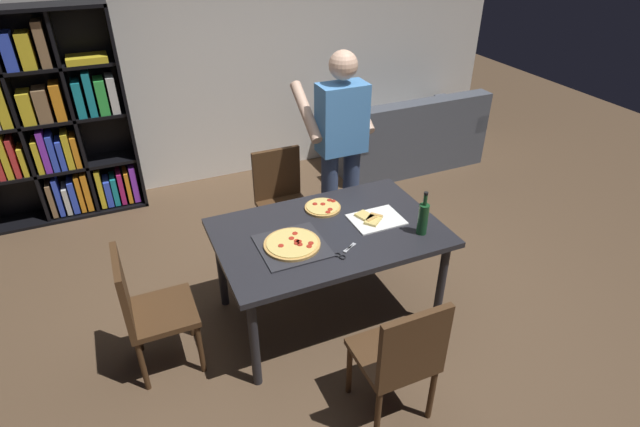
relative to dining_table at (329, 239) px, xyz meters
name	(u,v)px	position (x,y,z in m)	size (l,w,h in m)	color
ground_plane	(328,312)	(0.00, 0.00, -0.68)	(12.00, 12.00, 0.00)	brown
back_wall	(224,48)	(0.00, 2.60, 0.72)	(6.40, 0.10, 2.80)	silver
dining_table	(329,239)	(0.00, 0.00, 0.00)	(1.54, 0.99, 0.75)	#232328
chair_near_camera	(401,355)	(0.00, -0.98, -0.16)	(0.42, 0.42, 0.90)	#472D19
chair_far_side	(281,195)	(0.00, 0.98, -0.16)	(0.42, 0.42, 0.90)	#472D19
chair_left_end	(146,306)	(-1.25, 0.00, -0.16)	(0.42, 0.42, 0.90)	#472D19
couch	(406,140)	(1.90, 1.99, -0.37)	(1.71, 0.87, 0.85)	#4C515B
bookshelf	(49,124)	(-1.74, 2.37, 0.26)	(1.40, 0.35, 1.95)	black
person_serving_pizza	(341,144)	(0.45, 0.76, 0.32)	(0.55, 0.54, 1.75)	#38476B
pepperoni_pizza_on_tray	(292,245)	(-0.30, -0.08, 0.09)	(0.43, 0.43, 0.04)	#2D2D33
pizza_slices_on_towel	(374,219)	(0.35, -0.01, 0.08)	(0.36, 0.28, 0.03)	white
wine_bottle	(423,218)	(0.56, -0.28, 0.19)	(0.07, 0.07, 0.32)	#194723
kitchen_scissors	(343,253)	(-0.03, -0.28, 0.08)	(0.19, 0.14, 0.01)	silver
second_pizza_plain	(323,207)	(0.08, 0.28, 0.09)	(0.26, 0.26, 0.03)	tan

